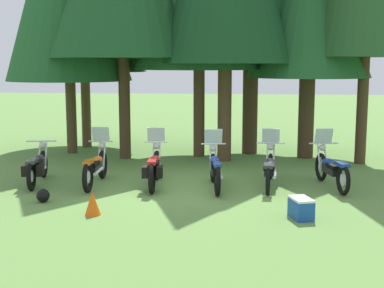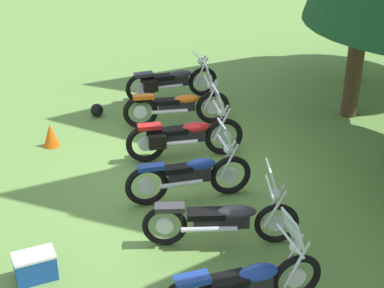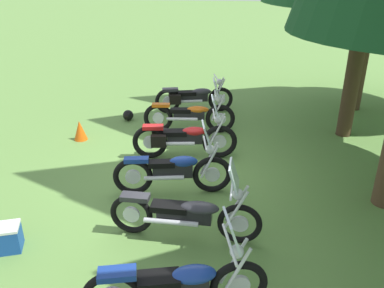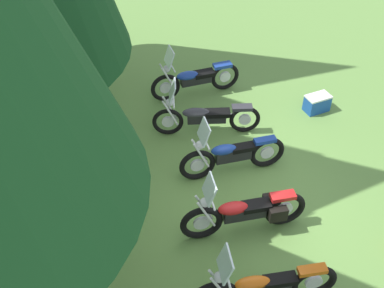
% 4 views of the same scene
% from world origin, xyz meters
% --- Properties ---
extents(ground_plane, '(80.00, 80.00, 0.00)m').
position_xyz_m(ground_plane, '(0.00, 0.00, 0.00)').
color(ground_plane, '#608C42').
extents(motorcycle_0, '(0.88, 2.20, 1.01)m').
position_xyz_m(motorcycle_0, '(-3.62, -0.08, 0.45)').
color(motorcycle_0, black).
rests_on(motorcycle_0, ground_plane).
extents(motorcycle_1, '(0.62, 2.29, 1.38)m').
position_xyz_m(motorcycle_1, '(-2.15, -0.02, 0.46)').
color(motorcycle_1, black).
rests_on(motorcycle_1, ground_plane).
extents(motorcycle_2, '(0.67, 2.27, 1.39)m').
position_xyz_m(motorcycle_2, '(-0.68, -0.03, 0.48)').
color(motorcycle_2, black).
rests_on(motorcycle_2, ground_plane).
extents(motorcycle_3, '(0.61, 2.18, 1.37)m').
position_xyz_m(motorcycle_3, '(0.80, -0.05, 0.47)').
color(motorcycle_3, black).
rests_on(motorcycle_3, ground_plane).
extents(motorcycle_4, '(0.72, 2.37, 1.35)m').
position_xyz_m(motorcycle_4, '(2.11, 0.30, 0.46)').
color(motorcycle_4, black).
rests_on(motorcycle_4, ground_plane).
extents(motorcycle_5, '(0.79, 2.21, 1.37)m').
position_xyz_m(motorcycle_5, '(3.59, 0.36, 0.47)').
color(motorcycle_5, black).
rests_on(motorcycle_5, ground_plane).
extents(picnic_cooler, '(0.50, 0.65, 0.41)m').
position_xyz_m(picnic_cooler, '(2.63, -2.41, 0.21)').
color(picnic_cooler, '#19479E').
rests_on(picnic_cooler, ground_plane).
extents(traffic_cone, '(0.32, 0.32, 0.48)m').
position_xyz_m(traffic_cone, '(-1.45, -2.63, 0.24)').
color(traffic_cone, '#EA590F').
rests_on(traffic_cone, ground_plane).
extents(dropped_helmet, '(0.29, 0.29, 0.29)m').
position_xyz_m(dropped_helmet, '(-2.82, -1.77, 0.15)').
color(dropped_helmet, black).
rests_on(dropped_helmet, ground_plane).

